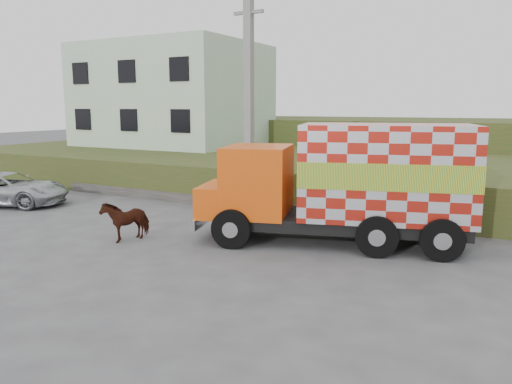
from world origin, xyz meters
The scene contains 10 objects.
ground centered at (0.00, 0.00, 0.00)m, with size 120.00×120.00×0.00m, color #474749.
embankment centered at (0.00, 10.00, 0.75)m, with size 40.00×12.00×1.50m, color #2A4717.
embankment_far centered at (0.00, 22.00, 1.50)m, with size 40.00×12.00×3.00m, color #2A4717.
retaining_strip centered at (-2.00, 4.20, 0.20)m, with size 16.00×0.50×0.40m, color #595651.
building centered at (-11.00, 13.00, 4.50)m, with size 10.00×8.00×6.00m, color beige.
utility_pole centered at (-1.00, 4.60, 4.08)m, with size 1.20×0.30×8.00m.
cargo_truck centered at (3.95, 1.42, 1.74)m, with size 7.92×4.41×3.37m.
cow centered at (-1.84, -1.23, 0.58)m, with size 0.63×1.38×1.17m, color black.
suv centered at (-9.53, 0.42, 0.64)m, with size 2.13×4.63×1.29m, color silver.
pedestrian centered at (0.23, 6.79, 2.25)m, with size 0.55×0.36×1.50m, color #302D2B.
Camera 1 is at (8.27, -11.86, 3.85)m, focal length 35.00 mm.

